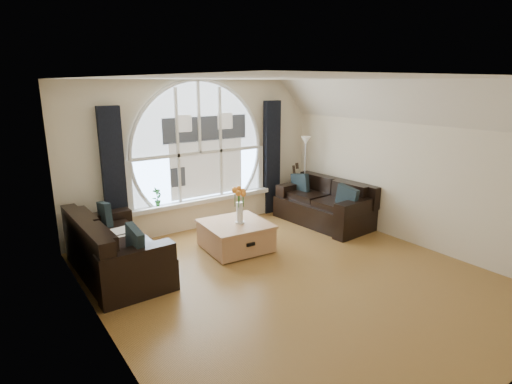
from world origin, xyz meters
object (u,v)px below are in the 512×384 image
at_px(sofa_right, 323,203).
at_px(guitar, 293,187).
at_px(sofa_left, 117,247).
at_px(potted_plant, 157,197).
at_px(vase_flowers, 240,200).
at_px(coffee_chest, 236,235).
at_px(floor_lamp, 305,175).

relative_size(sofa_right, guitar, 1.76).
relative_size(sofa_left, guitar, 1.83).
bearing_deg(potted_plant, vase_flowers, -58.29).
height_order(coffee_chest, vase_flowers, vase_flowers).
height_order(vase_flowers, guitar, vase_flowers).
xyz_separation_m(sofa_left, guitar, (3.93, 0.85, 0.13)).
relative_size(sofa_right, potted_plant, 5.67).
xyz_separation_m(vase_flowers, guitar, (2.03, 1.09, -0.31)).
relative_size(vase_flowers, guitar, 0.66).
distance_m(sofa_left, guitar, 4.02).
xyz_separation_m(sofa_left, vase_flowers, (1.91, -0.25, 0.44)).
bearing_deg(potted_plant, coffee_chest, -58.78).
height_order(sofa_right, floor_lamp, floor_lamp).
distance_m(sofa_left, sofa_right, 3.94).
distance_m(floor_lamp, potted_plant, 3.04).
bearing_deg(vase_flowers, potted_plant, 121.71).
bearing_deg(sofa_right, coffee_chest, 179.48).
relative_size(sofa_right, coffee_chest, 1.86).
bearing_deg(vase_flowers, guitar, 28.35).
relative_size(sofa_left, sofa_right, 1.04).
bearing_deg(guitar, vase_flowers, -150.54).
xyz_separation_m(sofa_left, potted_plant, (1.07, 1.11, 0.31)).
bearing_deg(floor_lamp, vase_flowers, -157.56).
xyz_separation_m(floor_lamp, potted_plant, (-3.00, 0.46, -0.09)).
height_order(floor_lamp, guitar, floor_lamp).
bearing_deg(coffee_chest, potted_plant, 125.46).
xyz_separation_m(guitar, potted_plant, (-2.86, 0.26, 0.18)).
xyz_separation_m(sofa_left, floor_lamp, (4.07, 0.64, 0.40)).
height_order(sofa_left, sofa_right, sofa_left).
distance_m(sofa_left, vase_flowers, 1.97).
relative_size(coffee_chest, floor_lamp, 0.63).
height_order(sofa_left, floor_lamp, floor_lamp).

